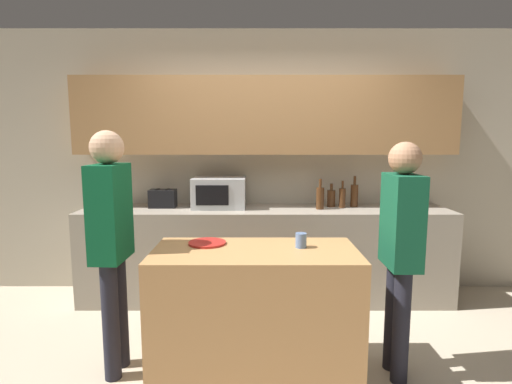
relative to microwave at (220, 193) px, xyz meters
name	(u,v)px	position (x,y,z in m)	size (l,w,h in m)	color
ground_plane	(271,380)	(0.46, -1.46, -1.07)	(14.00, 14.00, 0.00)	#BCAD93
back_wall	(266,145)	(0.46, 0.20, 0.47)	(6.40, 0.40, 2.70)	#B2A893
back_counter	(266,254)	(0.46, -0.07, -0.61)	(3.60, 0.62, 0.92)	gray
kitchen_island	(256,313)	(0.36, -1.39, -0.63)	(1.36, 0.64, 0.88)	#B27F4C
microwave	(220,193)	(0.00, 0.00, 0.00)	(0.52, 0.39, 0.30)	#B7BABC
toaster	(164,198)	(-0.57, 0.00, -0.06)	(0.26, 0.16, 0.18)	black
potted_plant	(407,188)	(1.86, 0.00, 0.05)	(0.14, 0.14, 0.40)	silver
bottle_0	(321,198)	(0.99, -0.10, -0.04)	(0.08, 0.08, 0.30)	#472814
bottle_1	(332,198)	(1.13, 0.03, -0.06)	(0.08, 0.08, 0.24)	#472814
bottle_2	(343,197)	(1.23, -0.01, -0.05)	(0.06, 0.06, 0.27)	#472814
bottle_3	(355,195)	(1.36, 0.03, -0.03)	(0.07, 0.07, 0.31)	#472814
plate_on_island	(208,243)	(0.03, -1.24, -0.18)	(0.26, 0.26, 0.01)	red
cup_0	(302,240)	(0.67, -1.33, -0.14)	(0.08, 0.08, 0.10)	#5B76A3
person_left	(402,241)	(1.32, -1.39, -0.13)	(0.21, 0.34, 1.59)	black
person_center	(112,232)	(-0.60, -1.35, -0.08)	(0.22, 0.35, 1.66)	black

